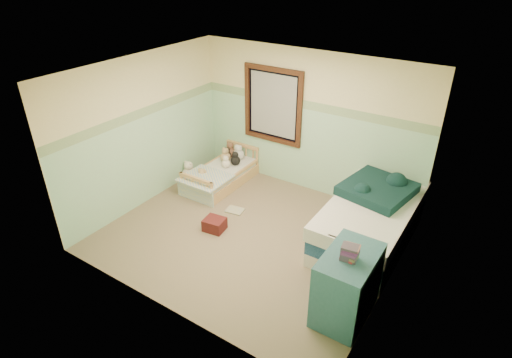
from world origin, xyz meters
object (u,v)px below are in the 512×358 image
Objects in this scene: red_pillow at (215,224)px; twin_bed_frame at (368,234)px; toddler_bed_frame at (221,179)px; dresser at (347,285)px; plush_floor_cream at (189,174)px; floor_book at (235,210)px; plush_floor_tan at (203,182)px.

twin_bed_frame is at bearing 26.87° from red_pillow.
twin_bed_frame is (2.91, -0.17, 0.02)m from toddler_bed_frame.
red_pillow is (-2.37, 0.50, -0.34)m from dresser.
dresser reaches higher than twin_bed_frame.
plush_floor_cream is at bearing 144.36° from red_pillow.
floor_book is at bearing -167.77° from twin_bed_frame.
toddler_bed_frame is at bearing 176.66° from twin_bed_frame.
toddler_bed_frame is 5.50× the size of plush_floor_tan.
plush_floor_tan is (-0.18, -0.32, 0.04)m from toddler_bed_frame.
twin_bed_frame is at bearing 99.59° from dresser.
plush_floor_cream is 4.06m from dresser.
plush_floor_cream is at bearing -178.89° from twin_bed_frame.
red_pillow is at bearing -35.64° from plush_floor_cream.
toddler_bed_frame is 0.64m from plush_floor_cream.
plush_floor_tan reaches higher than floor_book.
plush_floor_tan is 0.85× the size of red_pillow.
toddler_bed_frame is 3.63m from dresser.
toddler_bed_frame is 5.54× the size of plush_floor_cream.
dresser is 2.45m from red_pillow.
plush_floor_tan is (0.41, -0.08, 0.00)m from plush_floor_cream.
plush_floor_tan is at bearing -119.08° from toddler_bed_frame.
plush_floor_tan reaches higher than red_pillow.
twin_bed_frame is 2.36m from red_pillow.
toddler_bed_frame is 1.66× the size of dresser.
dresser is (3.35, -1.41, 0.31)m from plush_floor_tan.
red_pillow is (0.98, -0.92, -0.03)m from plush_floor_tan.
plush_floor_cream is 0.84× the size of red_pillow.
plush_floor_cream is 0.42m from plush_floor_tan.
dresser is (0.26, -1.56, 0.33)m from twin_bed_frame.
red_pillow is 1.10× the size of floor_book.
plush_floor_tan is 3.65m from dresser.
toddler_bed_frame is 1.00m from floor_book.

